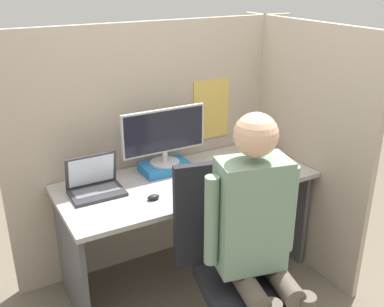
{
  "coord_description": "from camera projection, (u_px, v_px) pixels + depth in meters",
  "views": [
    {
      "loc": [
        -1.23,
        -1.93,
        1.98
      ],
      "look_at": [
        -0.06,
        0.17,
        0.99
      ],
      "focal_mm": 42.0,
      "sensor_mm": 36.0,
      "label": 1
    }
  ],
  "objects": [
    {
      "name": "paper_box",
      "position": [
        165.0,
        167.0,
        2.97
      ],
      "size": [
        0.32,
        0.21,
        0.06
      ],
      "color": "#236BAD",
      "rests_on": "desk"
    },
    {
      "name": "laptop",
      "position": [
        95.0,
        186.0,
        2.67
      ],
      "size": [
        0.31,
        0.22,
        0.23
      ],
      "color": "#2D2D33",
      "rests_on": "desk"
    },
    {
      "name": "monitor",
      "position": [
        164.0,
        134.0,
        2.88
      ],
      "size": [
        0.58,
        0.2,
        0.37
      ],
      "color": "#B2B2B7",
      "rests_on": "paper_box"
    },
    {
      "name": "cubicle_panel_back",
      "position": [
        162.0,
        145.0,
        3.13
      ],
      "size": [
        2.13,
        0.05,
        1.69
      ],
      "color": "tan",
      "rests_on": "ground"
    },
    {
      "name": "person",
      "position": [
        258.0,
        230.0,
        2.18
      ],
      "size": [
        0.47,
        0.46,
        1.39
      ],
      "color": "brown",
      "rests_on": "ground"
    },
    {
      "name": "mouse",
      "position": [
        153.0,
        197.0,
        2.6
      ],
      "size": [
        0.07,
        0.04,
        0.03
      ],
      "color": "black",
      "rests_on": "desk"
    },
    {
      "name": "desk",
      "position": [
        187.0,
        203.0,
        2.93
      ],
      "size": [
        1.63,
        0.69,
        0.74
      ],
      "color": "#9E9993",
      "rests_on": "ground"
    },
    {
      "name": "ground_plane",
      "position": [
        213.0,
        304.0,
        2.87
      ],
      "size": [
        12.0,
        12.0,
        0.0
      ],
      "primitive_type": "plane",
      "color": "#665B4C"
    },
    {
      "name": "office_chair",
      "position": [
        233.0,
        261.0,
        2.39
      ],
      "size": [
        0.55,
        0.61,
        1.07
      ],
      "color": "black",
      "rests_on": "ground"
    },
    {
      "name": "stapler",
      "position": [
        268.0,
        150.0,
        3.27
      ],
      "size": [
        0.04,
        0.13,
        0.04
      ],
      "color": "#A31919",
      "rests_on": "desk"
    },
    {
      "name": "carrot_toy",
      "position": [
        196.0,
        195.0,
        2.61
      ],
      "size": [
        0.05,
        0.13,
        0.05
      ],
      "color": "orange",
      "rests_on": "desk"
    },
    {
      "name": "cubicle_panel_right",
      "position": [
        296.0,
        144.0,
        3.15
      ],
      "size": [
        0.04,
        1.33,
        1.69
      ],
      "color": "tan",
      "rests_on": "ground"
    }
  ]
}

